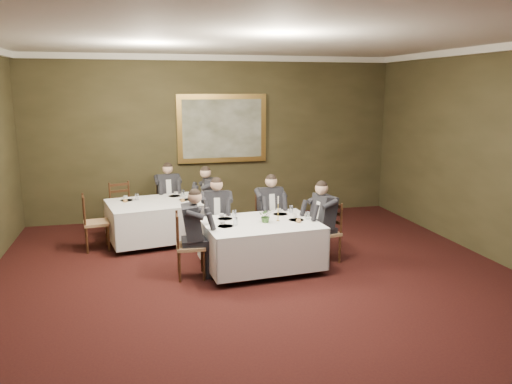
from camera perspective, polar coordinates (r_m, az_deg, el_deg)
name	(u,v)px	position (r m, az deg, el deg)	size (l,w,h in m)	color
ground	(278,309)	(6.65, 2.53, -13.26)	(10.00, 10.00, 0.00)	black
ceiling	(281,28)	(6.06, 2.85, 18.25)	(8.00, 10.00, 0.10)	silver
back_wall	(215,138)	(10.97, -4.69, 6.18)	(8.00, 0.10, 3.50)	#322D19
crown_molding	(281,33)	(6.06, 2.84, 17.69)	(8.00, 10.00, 0.12)	white
table_main	(260,241)	(7.89, 0.52, -5.66)	(1.88, 1.49, 0.67)	black
table_second	(156,218)	(9.42, -11.35, -2.98)	(1.91, 1.59, 0.67)	black
chair_main_backleft	(217,238)	(8.65, -4.44, -5.27)	(0.49, 0.47, 1.00)	#97734D
diner_main_backleft	(217,225)	(8.57, -4.46, -3.83)	(0.46, 0.53, 1.35)	black
chair_main_backright	(269,233)	(8.91, 1.52, -4.71)	(0.46, 0.44, 1.00)	#97734D
diner_main_backright	(269,221)	(8.84, 1.55, -3.31)	(0.43, 0.50, 1.35)	black
chair_main_endleft	(190,259)	(7.67, -7.52, -7.58)	(0.44, 0.46, 1.00)	#97734D
diner_main_endleft	(191,244)	(7.60, -7.48, -5.96)	(0.50, 0.44, 1.35)	black
chair_main_endright	(325,244)	(8.36, 7.86, -5.96)	(0.50, 0.52, 1.00)	#97734D
diner_main_endright	(324,231)	(8.28, 7.83, -4.46)	(0.55, 0.49, 1.35)	black
chair_sec_backleft	(123,219)	(10.21, -14.93, -2.96)	(0.55, 0.53, 1.00)	#97734D
chair_sec_backright	(169,214)	(10.39, -9.95, -2.49)	(0.47, 0.45, 1.00)	#97734D
diner_sec_backright	(168,203)	(10.32, -9.99, -1.28)	(0.44, 0.51, 1.35)	black
chair_sec_endright	(211,221)	(9.74, -5.14, -3.31)	(0.44, 0.46, 1.00)	#97734D
diner_sec_endright	(210,210)	(9.69, -5.23, -2.01)	(0.49, 0.43, 1.35)	black
chair_sec_endleft	(96,234)	(9.30, -17.79, -4.58)	(0.47, 0.49, 1.00)	#97734D
centerpiece	(266,215)	(7.76, 1.14, -2.64)	(0.21, 0.18, 0.23)	#2D5926
candlestick	(278,211)	(7.84, 2.54, -2.24)	(0.06, 0.06, 0.41)	#B69537
place_setting_table_main	(228,216)	(8.04, -3.24, -2.78)	(0.33, 0.31, 0.14)	white
place_setting_table_second	(130,198)	(9.62, -14.25, -0.69)	(0.33, 0.31, 0.14)	white
painting	(222,129)	(10.91, -3.90, 7.25)	(1.94, 0.09, 1.47)	gold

